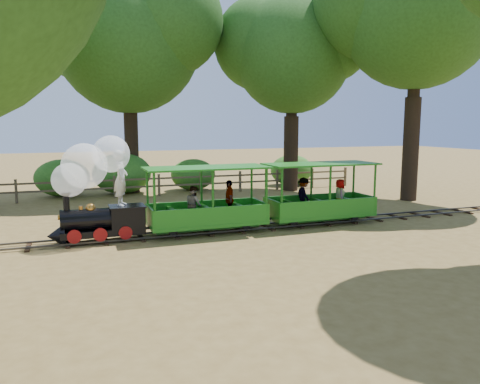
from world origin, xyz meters
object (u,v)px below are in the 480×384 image
object	(u,v)px
locomotive	(94,182)
fence	(180,182)
carriage_front	(208,207)
carriage_rear	(319,200)

from	to	relation	value
locomotive	fence	xyz separation A→B (m)	(4.25, 7.93, -1.13)
carriage_front	carriage_rear	xyz separation A→B (m)	(3.83, 0.04, 0.00)
carriage_rear	fence	xyz separation A→B (m)	(-2.86, 7.97, -0.21)
locomotive	carriage_front	size ratio (longest dim) A/B	0.82
locomotive	carriage_rear	world-z (taller)	locomotive
carriage_front	carriage_rear	world-z (taller)	same
carriage_front	fence	size ratio (longest dim) A/B	0.20
locomotive	carriage_rear	bearing A→B (deg)	-0.33
fence	carriage_rear	bearing A→B (deg)	-70.23
carriage_rear	fence	size ratio (longest dim) A/B	0.20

